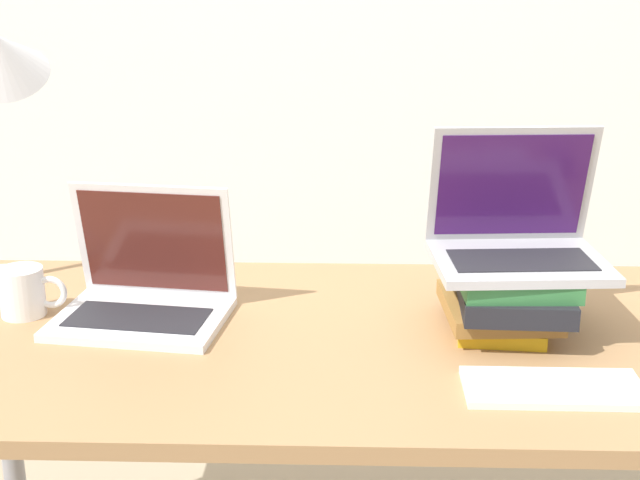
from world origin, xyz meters
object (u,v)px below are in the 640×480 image
Objects in this scene: laptop_on_books at (516,236)px; wireless_keyboard at (553,388)px; laptop_left at (145,292)px; desk_lamp at (0,86)px; mug at (24,292)px; book_stack at (507,295)px.

laptop_on_books reaches higher than wireless_keyboard.
laptop_left is 1.20× the size of wireless_keyboard.
desk_lamp is (-1.00, 0.43, 0.41)m from wireless_keyboard.
laptop_on_books reaches higher than mug.
laptop_left is at bearing 178.53° from laptop_on_books.
mug is at bearing -67.76° from desk_lamp.
wireless_keyboard is at bearing -21.92° from laptop_left.
laptop_on_books is at bearing -9.46° from desk_lamp.
mug is 0.40m from desk_lamp.
desk_lamp is at bearing 169.36° from book_stack.
wireless_keyboard is 1.16m from desk_lamp.
laptop_left is at bearing 158.08° from wireless_keyboard.
wireless_keyboard is (0.71, -0.29, -0.04)m from laptop_left.
desk_lamp reaches higher than book_stack.
laptop_left reaches higher than mug.
laptop_left is 0.23m from mug.
desk_lamp is at bearing 153.47° from laptop_left.
book_stack is 0.88× the size of laptop_on_books.
book_stack is at bearing -126.45° from laptop_on_books.
laptop_on_books reaches higher than laptop_left.
wireless_keyboard is at bearing -23.29° from desk_lamp.
laptop_left reaches higher than book_stack.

